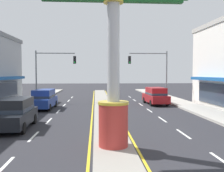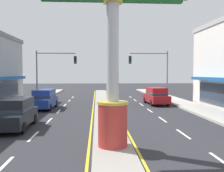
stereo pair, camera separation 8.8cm
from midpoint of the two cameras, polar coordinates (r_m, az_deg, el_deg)
median_strip at (r=22.56m, az=-1.61°, el=-5.69°), size 1.83×52.00×0.14m
sidewalk_right at (r=22.74m, az=21.81°, el=-5.79°), size 2.82×60.00×0.18m
lane_markings at (r=21.23m, az=-1.49°, el=-6.42°), size 8.57×52.00×0.01m
district_sign at (r=11.01m, az=0.39°, el=5.33°), size 6.84×1.41×7.97m
traffic_light_left_side at (r=30.22m, az=-13.90°, el=4.36°), size 4.86×0.46×6.20m
traffic_light_right_side at (r=30.13m, az=9.71°, el=4.41°), size 4.86×0.46×6.20m
suv_far_right_lane at (r=24.67m, az=-15.52°, el=-2.91°), size 2.06×4.65×1.90m
suv_near_left_lane at (r=27.54m, az=10.38°, el=-2.25°), size 2.15×4.69×1.90m
suv_mid_left_lane at (r=16.54m, az=-21.64°, el=-5.88°), size 2.06×4.65×1.90m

